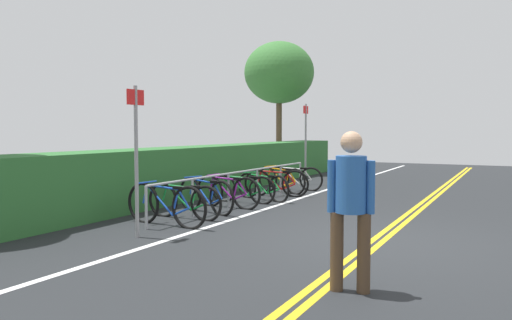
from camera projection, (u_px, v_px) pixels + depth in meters
The scene contains 19 objects.
ground_plane at pixel (378, 242), 7.71m from camera, with size 37.65×11.27×0.05m, color #232628.
centre_line_yellow_inner at pixel (384, 241), 7.67m from camera, with size 33.88×0.10×0.00m, color gold.
centre_line_yellow_outer at pixel (373, 240), 7.75m from camera, with size 33.88×0.10×0.00m, color gold.
bike_lane_stripe_white at pixel (218, 224), 9.05m from camera, with size 33.88×0.12×0.00m, color white.
bike_rack at pixel (244, 179), 11.57m from camera, with size 6.93×0.05×0.77m.
bicycle_0 at pixel (166, 205), 8.89m from camera, with size 0.46×1.86×0.79m.
bicycle_1 at pixel (184, 201), 9.59m from camera, with size 0.46×1.71×0.72m.
bicycle_2 at pixel (206, 196), 10.28m from camera, with size 0.64×1.68×0.75m.
bicycle_3 at pixel (228, 192), 10.95m from camera, with size 0.46×1.70×0.75m.
bicycle_4 at pixel (243, 189), 11.69m from camera, with size 0.46×1.68×0.70m.
bicycle_5 at pixel (263, 187), 12.15m from camera, with size 0.68×1.69×0.69m.
bicycle_6 at pixel (276, 183), 12.85m from camera, with size 0.50×1.68×0.73m.
bicycle_7 at pixel (281, 180), 13.62m from camera, with size 0.67×1.68×0.74m.
bicycle_8 at pixel (295, 178), 14.19m from camera, with size 0.46×1.70×0.72m.
pedestrian at pixel (351, 200), 5.21m from camera, with size 0.32×0.48×1.69m.
sign_post_near at pixel (136, 147), 7.84m from camera, with size 0.36×0.06×2.39m.
sign_post_far at pixel (306, 137), 15.55m from camera, with size 0.36×0.06×2.51m.
hedge_backdrop at pixel (211, 169), 13.74m from camera, with size 15.88×1.16×1.27m, color #2D6B30.
tree_mid at pixel (279, 73), 19.83m from camera, with size 2.76×2.76×5.20m.
Camera 1 is at (-7.63, -1.84, 1.70)m, focal length 35.13 mm.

